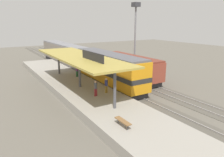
% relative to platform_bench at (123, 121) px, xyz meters
% --- Properties ---
extents(ground_plane, '(120.00, 120.00, 0.00)m').
position_rel_platform_bench_xyz_m(ground_plane, '(8.00, 11.38, -1.34)').
color(ground_plane, '#5B564C').
extents(track_near, '(3.20, 110.00, 0.16)m').
position_rel_platform_bench_xyz_m(track_near, '(6.00, 11.38, -1.31)').
color(track_near, '#4E4941').
rests_on(track_near, ground).
extents(track_far, '(3.20, 110.00, 0.16)m').
position_rel_platform_bench_xyz_m(track_far, '(10.60, 11.38, -1.31)').
color(track_far, '#4E4941').
rests_on(track_far, ground).
extents(platform, '(6.00, 44.00, 0.90)m').
position_rel_platform_bench_xyz_m(platform, '(1.40, 11.38, -0.89)').
color(platform, gray).
rests_on(platform, ground).
extents(station_canopy, '(5.20, 18.00, 4.70)m').
position_rel_platform_bench_xyz_m(station_canopy, '(1.40, 11.28, 3.19)').
color(station_canopy, '#47474C').
rests_on(station_canopy, platform).
extents(platform_bench, '(0.44, 1.70, 0.50)m').
position_rel_platform_bench_xyz_m(platform_bench, '(0.00, 0.00, 0.00)').
color(platform_bench, '#333338').
rests_on(platform_bench, platform).
extents(locomotive, '(2.93, 14.43, 4.44)m').
position_rel_platform_bench_xyz_m(locomotive, '(6.00, 12.28, 1.07)').
color(locomotive, '#28282D').
rests_on(locomotive, track_near).
extents(passenger_carriage_single, '(2.90, 20.00, 4.24)m').
position_rel_platform_bench_xyz_m(passenger_carriage_single, '(6.00, 30.28, 0.97)').
color(passenger_carriage_single, '#28282D').
rests_on(passenger_carriage_single, track_near).
extents(freight_car, '(2.80, 12.00, 3.54)m').
position_rel_platform_bench_xyz_m(freight_car, '(10.60, 13.45, 0.63)').
color(freight_car, '#28282D').
rests_on(freight_car, track_far).
extents(light_mast, '(1.10, 1.10, 11.70)m').
position_rel_platform_bench_xyz_m(light_mast, '(13.80, 16.61, 7.05)').
color(light_mast, slate).
rests_on(light_mast, ground).
extents(person_waiting, '(0.34, 0.34, 1.71)m').
position_rel_platform_bench_xyz_m(person_waiting, '(2.94, 7.58, 0.51)').
color(person_waiting, olive).
rests_on(person_waiting, platform).
extents(person_walking, '(0.34, 0.34, 1.71)m').
position_rel_platform_bench_xyz_m(person_walking, '(1.44, 7.24, 0.51)').
color(person_walking, maroon).
rests_on(person_walking, platform).
extents(person_boarding, '(0.34, 0.34, 1.71)m').
position_rel_platform_bench_xyz_m(person_boarding, '(3.02, 16.16, 0.51)').
color(person_boarding, '#23603D').
rests_on(person_boarding, platform).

